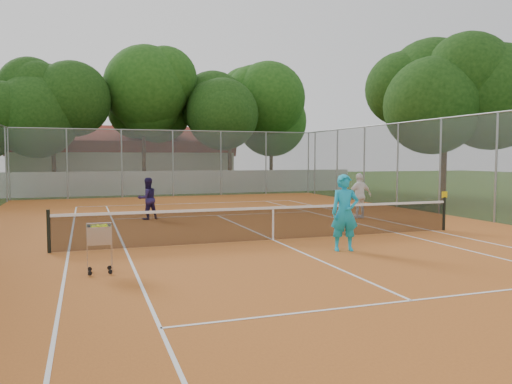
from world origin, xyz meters
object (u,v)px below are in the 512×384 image
object	(u,v)px
player_far_left	(147,199)
tennis_net	(273,223)
player_near	(345,213)
clubhouse	(124,159)
player_far_right	(360,196)
ball_hopper	(99,247)

from	to	relation	value
player_far_left	tennis_net	bearing A→B (deg)	95.61
player_near	player_far_left	world-z (taller)	player_near
tennis_net	player_near	distance (m)	2.44
clubhouse	player_far_right	world-z (taller)	clubhouse
tennis_net	player_far_right	distance (m)	6.27
tennis_net	ball_hopper	distance (m)	5.50
player_far_right	clubhouse	bearing A→B (deg)	-78.04
player_near	player_far_right	world-z (taller)	player_near
tennis_net	player_far_left	xyz separation A→B (m)	(-2.83, 5.99, 0.31)
player_far_left	player_far_right	xyz separation A→B (m)	(7.85, -2.27, 0.08)
player_near	ball_hopper	bearing A→B (deg)	-161.22
player_near	player_far_left	bearing A→B (deg)	129.38
player_far_right	ball_hopper	distance (m)	11.74
ball_hopper	tennis_net	bearing A→B (deg)	27.09
player_near	player_far_right	distance (m)	7.01
clubhouse	player_far_left	xyz separation A→B (m)	(-0.83, -23.01, -1.38)
player_far_right	tennis_net	bearing A→B (deg)	32.95
tennis_net	clubhouse	bearing A→B (deg)	93.95
tennis_net	player_near	size ratio (longest dim) A/B	6.14
clubhouse	player_near	size ratio (longest dim) A/B	8.47
tennis_net	player_near	xyz separation A→B (m)	(1.13, -2.10, 0.48)
player_near	player_far_left	size ratio (longest dim) A/B	1.22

